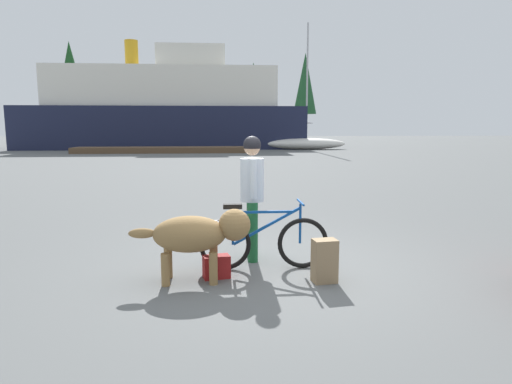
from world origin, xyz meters
name	(u,v)px	position (x,y,z in m)	size (l,w,h in m)	color
ground_plane	(284,271)	(0.00, 0.00, 0.00)	(160.00, 160.00, 0.00)	#595B5B
bicycle	(263,241)	(-0.27, 0.09, 0.37)	(1.68, 0.44, 0.89)	black
person_cyclist	(252,186)	(-0.38, 0.52, 1.03)	(0.32, 0.53, 1.71)	#19592D
dog	(198,234)	(-1.08, -0.30, 0.58)	(1.44, 0.51, 0.87)	olive
backpack	(325,261)	(0.41, -0.46, 0.26)	(0.28, 0.20, 0.52)	#8C7251
handbag_pannier	(217,267)	(-0.87, -0.21, 0.14)	(0.32, 0.18, 0.28)	maroon
dock_pier	(161,150)	(-4.94, 26.32, 0.20)	(12.02, 2.02, 0.40)	brown
ferry_boat	(167,110)	(-5.35, 34.23, 3.20)	(23.09, 8.71, 9.01)	#191E38
sailboat_moored	(306,143)	(6.05, 30.05, 0.54)	(6.38, 1.79, 9.77)	silver
pine_tree_far_left	(71,81)	(-18.50, 50.58, 7.16)	(4.17, 4.17, 11.77)	#4C331E
pine_tree_center	(254,89)	(3.52, 53.12, 6.60)	(2.97, 2.97, 9.91)	#4C331E
pine_tree_far_right	(305,84)	(9.77, 50.64, 7.06)	(2.88, 2.88, 10.82)	#4C331E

